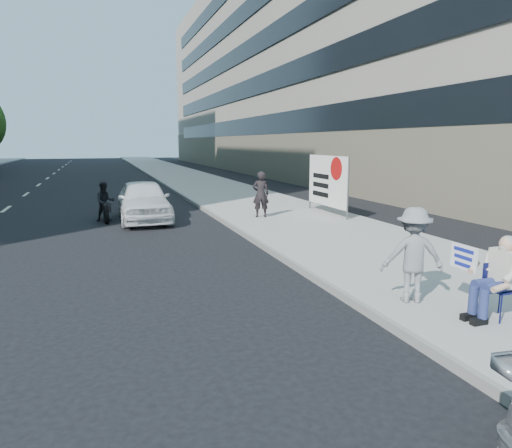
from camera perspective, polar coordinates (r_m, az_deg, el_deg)
name	(u,v)px	position (r m, az deg, el deg)	size (l,w,h in m)	color
ground	(252,293)	(8.82, -0.47, -8.63)	(160.00, 160.00, 0.00)	black
near_sidewalk	(211,187)	(28.83, -5.65, 4.63)	(5.00, 120.00, 0.15)	#9D9A93
near_building	(316,64)	(45.06, 7.48, 19.25)	(14.00, 70.00, 20.00)	gray
seated_protester	(496,273)	(7.89, 27.81, -5.48)	(0.83, 1.11, 1.31)	#11164D
jogger	(413,255)	(8.17, 19.03, -3.68)	(1.05, 0.61, 1.63)	gray
pedestrian_woman	(261,194)	(16.55, 0.60, 3.73)	(0.61, 0.40, 1.66)	black
protest_banner	(327,181)	(17.52, 8.92, 5.34)	(0.08, 3.06, 2.20)	#4C4C4C
white_sedan_near	(143,200)	(17.19, -13.89, 2.89)	(1.77, 4.39, 1.50)	white
motorcycle	(105,204)	(17.55, -18.33, 2.44)	(0.75, 2.05, 1.42)	black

